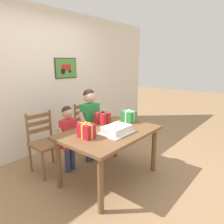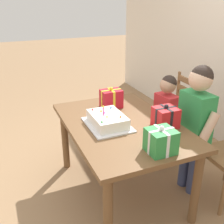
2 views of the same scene
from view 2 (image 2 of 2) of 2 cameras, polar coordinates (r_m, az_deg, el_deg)
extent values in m
plane|color=#997551|center=(2.79, 1.81, -15.88)|extent=(20.00, 20.00, 0.00)
cube|color=brown|center=(2.41, 2.02, -2.76)|extent=(1.36, 0.92, 0.04)
cylinder|color=brown|center=(2.97, -9.74, -5.61)|extent=(0.07, 0.07, 0.68)
cylinder|color=brown|center=(2.04, -0.83, -20.87)|extent=(0.07, 0.07, 0.68)
cylinder|color=brown|center=(3.20, 3.54, -3.08)|extent=(0.07, 0.07, 0.68)
cylinder|color=brown|center=(2.36, 17.09, -14.93)|extent=(0.07, 0.07, 0.68)
cube|color=silver|center=(2.36, -0.94, -2.65)|extent=(0.44, 0.34, 0.01)
cube|color=white|center=(2.33, -0.95, -1.53)|extent=(0.36, 0.26, 0.09)
cylinder|color=#E04C9E|center=(2.29, -1.83, 0.11)|extent=(0.01, 0.01, 0.07)
sphere|color=yellow|center=(2.27, -1.84, 1.15)|extent=(0.02, 0.02, 0.02)
sphere|color=green|center=(2.17, -2.14, -2.09)|extent=(0.02, 0.02, 0.02)
sphere|color=purple|center=(2.34, -1.69, -0.14)|extent=(0.02, 0.02, 0.02)
sphere|color=orange|center=(2.26, 1.79, -0.99)|extent=(0.02, 0.02, 0.02)
sphere|color=yellow|center=(2.37, -2.29, 0.18)|extent=(0.02, 0.02, 0.02)
sphere|color=yellow|center=(2.26, -1.04, -0.98)|extent=(0.01, 0.01, 0.01)
sphere|color=blue|center=(2.44, -0.23, 0.89)|extent=(0.02, 0.02, 0.02)
sphere|color=red|center=(2.41, -4.08, 0.52)|extent=(0.02, 0.02, 0.02)
cube|color=red|center=(2.35, 11.08, -1.10)|extent=(0.17, 0.19, 0.17)
cube|color=black|center=(2.35, 11.08, -1.10)|extent=(0.18, 0.02, 0.18)
cube|color=black|center=(2.35, 11.08, -1.10)|extent=(0.02, 0.19, 0.18)
sphere|color=black|center=(2.31, 11.27, 1.16)|extent=(0.04, 0.04, 0.04)
cube|color=#2D8E42|center=(1.97, 10.12, -5.97)|extent=(0.18, 0.19, 0.17)
cube|color=white|center=(1.97, 10.12, -5.97)|extent=(0.18, 0.02, 0.18)
cube|color=white|center=(1.97, 10.12, -5.97)|extent=(0.02, 0.20, 0.18)
sphere|color=white|center=(1.92, 10.33, -3.33)|extent=(0.04, 0.04, 0.04)
cube|color=red|center=(2.70, -0.16, 2.78)|extent=(0.15, 0.20, 0.18)
cube|color=yellow|center=(2.70, -0.16, 2.78)|extent=(0.15, 0.02, 0.18)
cube|color=yellow|center=(2.70, -0.16, 2.78)|extent=(0.02, 0.21, 0.18)
sphere|color=yellow|center=(2.67, -0.16, 4.87)|extent=(0.04, 0.04, 0.04)
cube|color=brown|center=(3.27, 12.18, -0.90)|extent=(0.44, 0.44, 0.04)
cylinder|color=brown|center=(3.14, 10.68, -6.66)|extent=(0.04, 0.04, 0.43)
cylinder|color=brown|center=(3.43, 7.48, -3.73)|extent=(0.04, 0.04, 0.43)
cylinder|color=brown|center=(3.34, 16.34, -5.36)|extent=(0.04, 0.04, 0.43)
cylinder|color=brown|center=(3.61, 12.85, -2.71)|extent=(0.04, 0.04, 0.43)
cylinder|color=brown|center=(3.14, 17.31, 2.36)|extent=(0.04, 0.04, 0.45)
cylinder|color=brown|center=(3.43, 13.56, 4.52)|extent=(0.04, 0.04, 0.45)
cube|color=brown|center=(3.31, 15.23, 2.39)|extent=(0.36, 0.04, 0.06)
cube|color=brown|center=(3.27, 15.44, 4.23)|extent=(0.36, 0.04, 0.06)
cube|color=brown|center=(3.24, 15.65, 6.11)|extent=(0.36, 0.04, 0.06)
cylinder|color=brown|center=(2.58, 22.13, -15.64)|extent=(0.04, 0.04, 0.43)
cylinder|color=brown|center=(2.80, 17.04, -11.39)|extent=(0.04, 0.04, 0.43)
cylinder|color=#38426B|center=(2.74, 16.58, -11.80)|extent=(0.10, 0.10, 0.46)
cylinder|color=#38426B|center=(2.82, 14.85, -10.52)|extent=(0.10, 0.10, 0.46)
cube|color=#2D934C|center=(2.54, 16.90, -1.84)|extent=(0.29, 0.19, 0.53)
cylinder|color=#E0B293|center=(2.41, 19.06, -4.02)|extent=(0.09, 0.22, 0.35)
cylinder|color=#E0B293|center=(2.64, 13.71, -0.84)|extent=(0.09, 0.22, 0.35)
sphere|color=#E0B293|center=(2.41, 17.96, 6.47)|extent=(0.20, 0.20, 0.20)
sphere|color=#2D231E|center=(2.41, 18.21, 7.05)|extent=(0.19, 0.19, 0.19)
cylinder|color=#38426B|center=(3.06, 11.13, -8.01)|extent=(0.08, 0.08, 0.39)
cylinder|color=#38426B|center=(3.13, 9.87, -7.15)|extent=(0.08, 0.08, 0.39)
cube|color=red|center=(2.91, 11.08, -0.57)|extent=(0.25, 0.17, 0.44)
cylinder|color=tan|center=(2.79, 12.57, -2.06)|extent=(0.08, 0.19, 0.29)
cylinder|color=tan|center=(3.00, 8.79, 0.08)|extent=(0.08, 0.19, 0.29)
sphere|color=tan|center=(2.80, 11.59, 5.50)|extent=(0.17, 0.17, 0.17)
sphere|color=#2D231E|center=(2.80, 11.78, 5.93)|extent=(0.16, 0.16, 0.16)
camera|label=1|loc=(4.05, -36.37, 17.49)|focal=32.51mm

